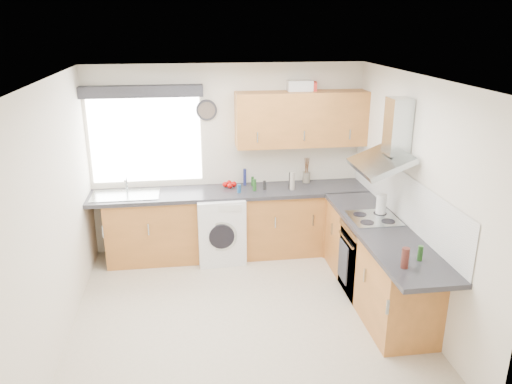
{
  "coord_description": "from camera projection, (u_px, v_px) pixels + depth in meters",
  "views": [
    {
      "loc": [
        -0.52,
        -4.62,
        3.01
      ],
      "look_at": [
        0.25,
        0.85,
        1.1
      ],
      "focal_mm": 35.0,
      "sensor_mm": 36.0,
      "label": 1
    }
  ],
  "objects": [
    {
      "name": "window_blind",
      "position": [
        142.0,
        91.0,
        6.12
      ],
      "size": [
        1.5,
        0.18,
        0.14
      ],
      "primitive_type": "cube",
      "color": "#28282D",
      "rests_on": "wall_back"
    },
    {
      "name": "jar_5",
      "position": [
        255.0,
        185.0,
        6.45
      ],
      "size": [
        0.05,
        0.05,
        0.16
      ],
      "primitive_type": "cylinder",
      "color": "#1D4A1A",
      "rests_on": "worktop_back"
    },
    {
      "name": "base_cab_corner",
      "position": [
        340.0,
        219.0,
        6.84
      ],
      "size": [
        0.6,
        0.6,
        0.86
      ],
      "primitive_type": "cube",
      "color": "#9A5E28",
      "rests_on": "ground_plane"
    },
    {
      "name": "washing_machine",
      "position": [
        220.0,
        227.0,
        6.52
      ],
      "size": [
        0.63,
        0.61,
        0.88
      ],
      "primitive_type": "cube",
      "rotation": [
        0.0,
        0.0,
        0.06
      ],
      "color": "silver",
      "rests_on": "ground_plane"
    },
    {
      "name": "worktop_right",
      "position": [
        384.0,
        232.0,
        5.29
      ],
      "size": [
        0.62,
        2.42,
        0.05
      ],
      "primitive_type": "cube",
      "color": "#252529",
      "rests_on": "base_cab_right"
    },
    {
      "name": "jar_0",
      "position": [
        253.0,
        181.0,
        6.65
      ],
      "size": [
        0.04,
        0.04,
        0.12
      ],
      "primitive_type": "cylinder",
      "color": "#1B4318",
      "rests_on": "worktop_back"
    },
    {
      "name": "jar_3",
      "position": [
        245.0,
        177.0,
        6.66
      ],
      "size": [
        0.04,
        0.04,
        0.22
      ],
      "primitive_type": "cylinder",
      "color": "navy",
      "rests_on": "worktop_back"
    },
    {
      "name": "storage_box",
      "position": [
        308.0,
        86.0,
        6.4
      ],
      "size": [
        0.27,
        0.24,
        0.11
      ],
      "primitive_type": "cube",
      "rotation": [
        0.0,
        0.0,
        -0.23
      ],
      "color": "red",
      "rests_on": "upper_cabinets"
    },
    {
      "name": "kitchen_roll",
      "position": [
        381.0,
        205.0,
        5.64
      ],
      "size": [
        0.14,
        0.14,
        0.25
      ],
      "primitive_type": "cylinder",
      "rotation": [
        0.0,
        0.0,
        -0.28
      ],
      "color": "silver",
      "rests_on": "worktop_right"
    },
    {
      "name": "sink",
      "position": [
        125.0,
        192.0,
        6.3
      ],
      "size": [
        0.84,
        0.46,
        0.1
      ],
      "primitive_type": null,
      "color": "#A7B1B5",
      "rests_on": "worktop_back"
    },
    {
      "name": "wall_clock",
      "position": [
        207.0,
        110.0,
        6.36
      ],
      "size": [
        0.27,
        0.04,
        0.27
      ],
      "primitive_type": "cylinder",
      "rotation": [
        1.57,
        0.0,
        0.0
      ],
      "color": "#28282D",
      "rests_on": "wall_back"
    },
    {
      "name": "ceiling",
      "position": [
        242.0,
        79.0,
        4.56
      ],
      "size": [
        3.6,
        3.6,
        0.02
      ],
      "primitive_type": "cube",
      "color": "white",
      "rests_on": "wall_back"
    },
    {
      "name": "splashback",
      "position": [
        401.0,
        195.0,
        5.51
      ],
      "size": [
        0.01,
        3.0,
        0.54
      ],
      "primitive_type": "cube",
      "color": "white",
      "rests_on": "wall_right"
    },
    {
      "name": "base_cab_back",
      "position": [
        223.0,
        225.0,
        6.64
      ],
      "size": [
        3.0,
        0.58,
        0.86
      ],
      "primitive_type": "cube",
      "color": "#9A5E28",
      "rests_on": "ground_plane"
    },
    {
      "name": "wall_back",
      "position": [
        228.0,
        159.0,
        6.65
      ],
      "size": [
        3.6,
        0.02,
        2.5
      ],
      "primitive_type": "cube",
      "color": "silver",
      "rests_on": "ground_plane"
    },
    {
      "name": "wall_left",
      "position": [
        55.0,
        216.0,
        4.73
      ],
      "size": [
        0.02,
        3.6,
        2.5
      ],
      "primitive_type": "cube",
      "color": "silver",
      "rests_on": "ground_plane"
    },
    {
      "name": "tomato_cluster",
      "position": [
        230.0,
        184.0,
        6.61
      ],
      "size": [
        0.16,
        0.16,
        0.07
      ],
      "primitive_type": null,
      "rotation": [
        0.0,
        0.0,
        0.03
      ],
      "color": "#B60907",
      "rests_on": "worktop_back"
    },
    {
      "name": "hob_plate",
      "position": [
        374.0,
        218.0,
        5.56
      ],
      "size": [
        0.52,
        0.52,
        0.01
      ],
      "primitive_type": "cube",
      "color": "#A7B1B5",
      "rests_on": "worktop_right"
    },
    {
      "name": "jar_2",
      "position": [
        290.0,
        181.0,
        6.5
      ],
      "size": [
        0.04,
        0.04,
        0.23
      ],
      "primitive_type": "cylinder",
      "color": "black",
      "rests_on": "worktop_back"
    },
    {
      "name": "utensil_pot",
      "position": [
        306.0,
        177.0,
        6.79
      ],
      "size": [
        0.12,
        0.12,
        0.14
      ],
      "primitive_type": "cylinder",
      "rotation": [
        0.0,
        0.0,
        -0.25
      ],
      "color": "#786E5D",
      "rests_on": "worktop_back"
    },
    {
      "name": "bottle_1",
      "position": [
        420.0,
        253.0,
        4.58
      ],
      "size": [
        0.05,
        0.05,
        0.15
      ],
      "primitive_type": "cylinder",
      "color": "#1D4418",
      "rests_on": "worktop_right"
    },
    {
      "name": "jar_1",
      "position": [
        292.0,
        181.0,
        6.48
      ],
      "size": [
        0.06,
        0.06,
        0.24
      ],
      "primitive_type": "cylinder",
      "color": "gray",
      "rests_on": "worktop_back"
    },
    {
      "name": "worktop_back",
      "position": [
        230.0,
        192.0,
        6.49
      ],
      "size": [
        3.6,
        0.62,
        0.05
      ],
      "primitive_type": "cube",
      "color": "#252529",
      "rests_on": "base_cab_back"
    },
    {
      "name": "base_cab_right",
      "position": [
        376.0,
        264.0,
        5.58
      ],
      "size": [
        0.58,
        2.1,
        0.86
      ],
      "primitive_type": "cube",
      "color": "#9A5E28",
      "rests_on": "ground_plane"
    },
    {
      "name": "extractor_hood",
      "position": [
        389.0,
        143.0,
        5.29
      ],
      "size": [
        0.52,
        0.78,
        0.66
      ],
      "primitive_type": null,
      "color": "#A7B1B5",
      "rests_on": "wall_right"
    },
    {
      "name": "window",
      "position": [
        146.0,
        140.0,
        6.41
      ],
      "size": [
        1.4,
        0.02,
        1.1
      ],
      "primitive_type": "cube",
      "color": "silver",
      "rests_on": "wall_back"
    },
    {
      "name": "jar_6",
      "position": [
        239.0,
        188.0,
        6.39
      ],
      "size": [
        0.05,
        0.05,
        0.11
      ],
      "primitive_type": "cylinder",
      "color": "navy",
      "rests_on": "worktop_back"
    },
    {
      "name": "bottle_0",
      "position": [
        405.0,
        258.0,
        4.44
      ],
      "size": [
        0.07,
        0.07,
        0.19
      ],
      "primitive_type": "cylinder",
      "color": "#4C201B",
      "rests_on": "worktop_right"
    },
    {
      "name": "ground_plane",
      "position": [
        244.0,
        315.0,
        5.38
      ],
      "size": [
        3.6,
        3.6,
        0.0
      ],
      "primitive_type": "plane",
      "color": "beige"
    },
    {
      "name": "wall_front",
      "position": [
        274.0,
        302.0,
        3.28
      ],
      "size": [
        3.6,
        0.02,
        2.5
      ],
      "primitive_type": "cube",
      "color": "silver",
      "rests_on": "ground_plane"
    },
    {
      "name": "wall_right",
      "position": [
        414.0,
        198.0,
        5.21
      ],
      "size": [
        0.02,
        3.6,
        2.5
      ],
      "primitive_type": "cube",
      "color": "silver",
      "rests_on": "ground_plane"
    },
    {
      "name": "oven",
      "position": [
        370.0,
        258.0,
        5.72
      ],
      "size": [
        0.56,
        0.58,
        0.85
      ],
      "primitive_type": "cube",
      "color": "black",
      "rests_on": "ground_plane"
    },
    {
      "name": "jar_4",
      "position": [
        265.0,
        185.0,
        6.5
      ],
      "size": [
        0.04,
        0.04,
        0.12
      ],
      "primitive_type": "cylinder",
      "color": "black",
      "rests_on": "worktop_back"
    },
    {
      "name": "upper_cabinets",
      "position": [
        301.0,
        119.0,
        6.43
      ],
      "size": [
        1.7,
        0.35,
        0.7
      ],
      "primitive_type": "cube",
      "color": "#9A5E28",
      "rests_on": "wall_back"
    },
    {
      "name": "casserole",
      "position": [
        299.0,
        85.0,
        6.38
      ],
      "size": [
        0.32,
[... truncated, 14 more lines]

